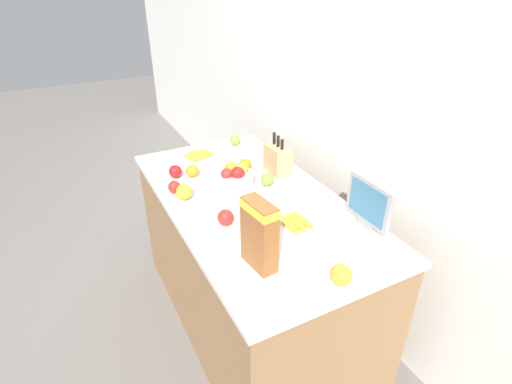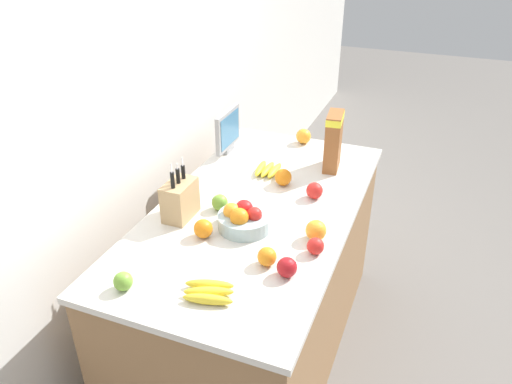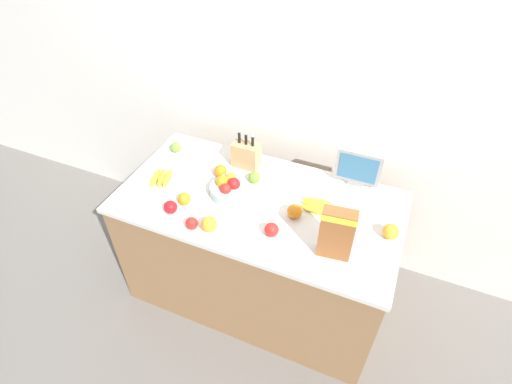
{
  "view_description": "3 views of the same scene",
  "coord_description": "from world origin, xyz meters",
  "px_view_note": "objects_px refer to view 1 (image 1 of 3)",
  "views": [
    {
      "loc": [
        1.68,
        -0.85,
        2.0
      ],
      "look_at": [
        0.08,
        -0.01,
        0.99
      ],
      "focal_mm": 28.0,
      "sensor_mm": 36.0,
      "label": 1
    },
    {
      "loc": [
        -1.85,
        -0.72,
        2.11
      ],
      "look_at": [
        -0.05,
        -0.01,
        1.01
      ],
      "focal_mm": 35.0,
      "sensor_mm": 36.0,
      "label": 2
    },
    {
      "loc": [
        0.67,
        -1.62,
        2.54
      ],
      "look_at": [
        0.01,
        -0.06,
        1.03
      ],
      "focal_mm": 28.0,
      "sensor_mm": 36.0,
      "label": 3
    }
  ],
  "objects_px": {
    "apple_by_knife_block": "(226,217)",
    "orange_front_center": "(245,165)",
    "apple_rightmost": "(235,140)",
    "orange_back_center": "(341,275)",
    "orange_front_right": "(184,192)",
    "orange_front_left": "(192,171)",
    "knife_block": "(278,159)",
    "orange_mid_left": "(265,215)",
    "fruit_bowl": "(234,177)",
    "apple_rear": "(174,187)",
    "small_monitor": "(369,203)",
    "banana_bunch_left": "(296,222)",
    "apple_front": "(175,171)",
    "apple_middle": "(267,179)",
    "banana_bunch_right": "(199,155)",
    "cereal_box": "(259,232)"
  },
  "relations": [
    {
      "from": "orange_front_center",
      "to": "orange_front_right",
      "type": "height_order",
      "value": "orange_front_right"
    },
    {
      "from": "orange_front_center",
      "to": "orange_mid_left",
      "type": "bearing_deg",
      "value": -16.55
    },
    {
      "from": "apple_rightmost",
      "to": "orange_front_left",
      "type": "distance_m",
      "value": 0.54
    },
    {
      "from": "fruit_bowl",
      "to": "orange_front_left",
      "type": "xyz_separation_m",
      "value": [
        -0.21,
        -0.18,
        -0.01
      ]
    },
    {
      "from": "apple_middle",
      "to": "orange_mid_left",
      "type": "height_order",
      "value": "orange_mid_left"
    },
    {
      "from": "orange_mid_left",
      "to": "orange_front_left",
      "type": "bearing_deg",
      "value": -166.67
    },
    {
      "from": "cereal_box",
      "to": "orange_mid_left",
      "type": "bearing_deg",
      "value": 140.2
    },
    {
      "from": "apple_front",
      "to": "orange_mid_left",
      "type": "bearing_deg",
      "value": 19.95
    },
    {
      "from": "banana_bunch_right",
      "to": "orange_front_center",
      "type": "xyz_separation_m",
      "value": [
        0.33,
        0.18,
        0.02
      ]
    },
    {
      "from": "apple_front",
      "to": "orange_mid_left",
      "type": "xyz_separation_m",
      "value": [
        0.67,
        0.24,
        0.0
      ]
    },
    {
      "from": "orange_back_center",
      "to": "orange_mid_left",
      "type": "height_order",
      "value": "orange_back_center"
    },
    {
      "from": "apple_rear",
      "to": "apple_middle",
      "type": "relative_size",
      "value": 0.93
    },
    {
      "from": "small_monitor",
      "to": "apple_middle",
      "type": "xyz_separation_m",
      "value": [
        -0.59,
        -0.22,
        -0.09
      ]
    },
    {
      "from": "banana_bunch_left",
      "to": "apple_rear",
      "type": "height_order",
      "value": "apple_rear"
    },
    {
      "from": "apple_middle",
      "to": "orange_front_left",
      "type": "xyz_separation_m",
      "value": [
        -0.3,
        -0.34,
        0.0
      ]
    },
    {
      "from": "apple_front",
      "to": "apple_by_knife_block",
      "type": "height_order",
      "value": "apple_by_knife_block"
    },
    {
      "from": "cereal_box",
      "to": "apple_middle",
      "type": "xyz_separation_m",
      "value": [
        -0.6,
        0.37,
        -0.13
      ]
    },
    {
      "from": "fruit_bowl",
      "to": "apple_middle",
      "type": "xyz_separation_m",
      "value": [
        0.1,
        0.16,
        -0.01
      ]
    },
    {
      "from": "apple_by_knife_block",
      "to": "apple_rightmost",
      "type": "bearing_deg",
      "value": 152.43
    },
    {
      "from": "fruit_bowl",
      "to": "banana_bunch_left",
      "type": "relative_size",
      "value": 1.31
    },
    {
      "from": "knife_block",
      "to": "apple_rightmost",
      "type": "distance_m",
      "value": 0.52
    },
    {
      "from": "small_monitor",
      "to": "apple_rear",
      "type": "bearing_deg",
      "value": -136.25
    },
    {
      "from": "apple_rightmost",
      "to": "orange_back_center",
      "type": "height_order",
      "value": "orange_back_center"
    },
    {
      "from": "apple_front",
      "to": "orange_back_center",
      "type": "bearing_deg",
      "value": 13.92
    },
    {
      "from": "orange_mid_left",
      "to": "orange_back_center",
      "type": "bearing_deg",
      "value": 5.81
    },
    {
      "from": "small_monitor",
      "to": "cereal_box",
      "type": "height_order",
      "value": "cereal_box"
    },
    {
      "from": "cereal_box",
      "to": "apple_by_knife_block",
      "type": "relative_size",
      "value": 3.82
    },
    {
      "from": "apple_rear",
      "to": "apple_by_knife_block",
      "type": "xyz_separation_m",
      "value": [
        0.43,
        0.12,
        0.0
      ]
    },
    {
      "from": "small_monitor",
      "to": "banana_bunch_left",
      "type": "relative_size",
      "value": 1.52
    },
    {
      "from": "small_monitor",
      "to": "apple_front",
      "type": "height_order",
      "value": "small_monitor"
    },
    {
      "from": "small_monitor",
      "to": "apple_by_knife_block",
      "type": "height_order",
      "value": "small_monitor"
    },
    {
      "from": "apple_by_knife_block",
      "to": "orange_front_center",
      "type": "relative_size",
      "value": 0.99
    },
    {
      "from": "apple_by_knife_block",
      "to": "orange_front_left",
      "type": "bearing_deg",
      "value": 176.87
    },
    {
      "from": "cereal_box",
      "to": "apple_rightmost",
      "type": "xyz_separation_m",
      "value": [
        -1.24,
        0.46,
        -0.13
      ]
    },
    {
      "from": "orange_front_left",
      "to": "fruit_bowl",
      "type": "bearing_deg",
      "value": 41.7
    },
    {
      "from": "orange_back_center",
      "to": "orange_mid_left",
      "type": "distance_m",
      "value": 0.53
    },
    {
      "from": "apple_middle",
      "to": "orange_back_center",
      "type": "height_order",
      "value": "orange_back_center"
    },
    {
      "from": "banana_bunch_left",
      "to": "small_monitor",
      "type": "bearing_deg",
      "value": 61.32
    },
    {
      "from": "orange_front_left",
      "to": "orange_back_center",
      "type": "distance_m",
      "value": 1.18
    },
    {
      "from": "orange_front_right",
      "to": "orange_front_left",
      "type": "bearing_deg",
      "value": 151.2
    },
    {
      "from": "apple_by_knife_block",
      "to": "apple_rear",
      "type": "bearing_deg",
      "value": -163.76
    },
    {
      "from": "cereal_box",
      "to": "banana_bunch_right",
      "type": "bearing_deg",
      "value": 165.49
    },
    {
      "from": "orange_front_left",
      "to": "orange_front_center",
      "type": "distance_m",
      "value": 0.33
    },
    {
      "from": "cereal_box",
      "to": "apple_rear",
      "type": "height_order",
      "value": "cereal_box"
    },
    {
      "from": "apple_rightmost",
      "to": "knife_block",
      "type": "bearing_deg",
      "value": 5.26
    },
    {
      "from": "banana_bunch_left",
      "to": "orange_front_left",
      "type": "relative_size",
      "value": 2.37
    },
    {
      "from": "apple_by_knife_block",
      "to": "orange_front_right",
      "type": "height_order",
      "value": "orange_front_right"
    },
    {
      "from": "apple_rear",
      "to": "orange_back_center",
      "type": "height_order",
      "value": "orange_back_center"
    },
    {
      "from": "fruit_bowl",
      "to": "apple_by_knife_block",
      "type": "distance_m",
      "value": 0.42
    },
    {
      "from": "orange_front_right",
      "to": "small_monitor",
      "type": "bearing_deg",
      "value": 46.62
    }
  ]
}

